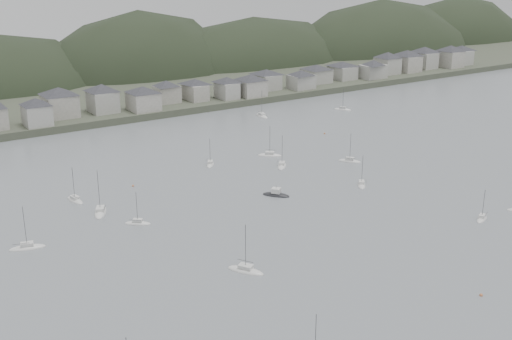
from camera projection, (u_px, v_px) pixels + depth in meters
ground at (459, 294)px, 129.88m from camera, size 900.00×900.00×0.00m
far_shore_land at (43, 76)px, 362.60m from camera, size 900.00×250.00×3.00m
forested_ridge at (68, 105)px, 348.94m from camera, size 851.55×103.94×102.57m
waterfront_town at (218, 85)px, 298.62m from camera, size 451.48×28.46×12.92m
sailboat_lead at (482, 219)px, 167.23m from camera, size 6.71×4.51×8.83m
moored_fleet at (230, 209)px, 173.97m from camera, size 246.53×178.67×12.98m
motor_launch_far at (276, 195)px, 183.89m from camera, size 7.31×8.14×3.93m
mooring_buoys at (302, 208)px, 174.78m from camera, size 164.29×116.12×0.70m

